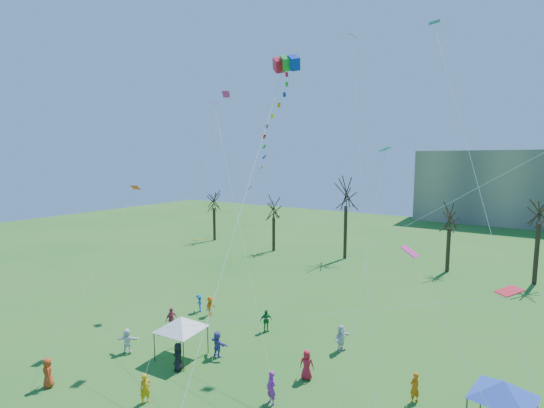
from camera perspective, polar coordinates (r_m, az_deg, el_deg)
The scene contains 6 objects.
bare_tree_row at distance 47.93m, azimuth 23.56°, elevation -1.55°, with size 68.86×7.76×11.06m.
big_box_kite at distance 23.67m, azimuth 0.11°, elevation 10.50°, with size 3.48×8.82×23.35m.
canopy_tent_white at distance 26.93m, azimuth -13.54°, elevation -16.99°, with size 3.77×3.77×2.84m.
canopy_tent_blue at distance 22.71m, azimuth 31.50°, elevation -22.69°, with size 3.64×3.64×2.78m.
festival_crowd at distance 24.56m, azimuth -1.52°, elevation -23.33°, with size 25.88×14.49×1.86m.
small_kites_aloft at distance 23.11m, azimuth 5.85°, elevation 6.55°, with size 28.13×16.96×31.38m.
Camera 1 is at (10.36, -10.33, 13.14)m, focal length 25.00 mm.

